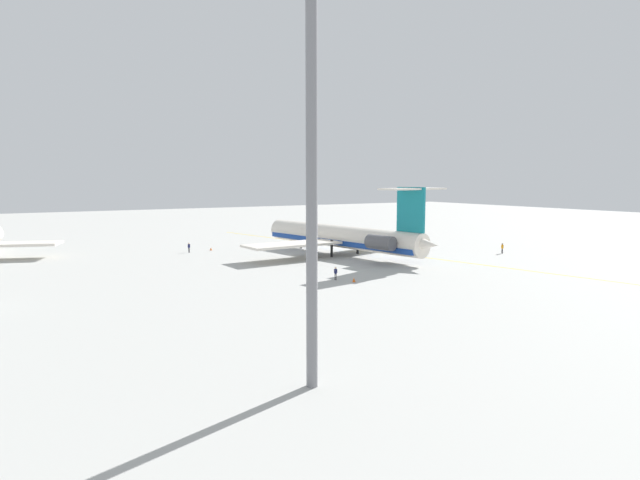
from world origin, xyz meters
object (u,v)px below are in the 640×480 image
(ground_crew_near_nose, at_px, (189,246))
(safety_cone_nose, at_px, (211,249))
(ground_crew_portside, at_px, (502,247))
(safety_cone_wingtip, at_px, (354,280))
(main_jetliner, at_px, (345,237))
(ground_crew_near_tail, at_px, (336,272))
(safety_cone_tail, at_px, (336,237))
(light_mast, at_px, (312,149))

(ground_crew_near_nose, distance_m, safety_cone_nose, 4.44)
(ground_crew_near_nose, bearing_deg, ground_crew_portside, -124.82)
(ground_crew_portside, bearing_deg, safety_cone_nose, -39.38)
(ground_crew_portside, relative_size, safety_cone_wingtip, 3.27)
(ground_crew_near_nose, bearing_deg, safety_cone_nose, -81.15)
(main_jetliner, distance_m, ground_crew_near_tail, 22.42)
(ground_crew_portside, height_order, safety_cone_wingtip, ground_crew_portside)
(safety_cone_nose, relative_size, safety_cone_tail, 1.00)
(ground_crew_near_nose, bearing_deg, light_mast, 166.90)
(safety_cone_tail, bearing_deg, ground_crew_near_nose, 99.22)
(ground_crew_near_tail, distance_m, ground_crew_portside, 38.26)
(main_jetliner, xyz_separation_m, ground_crew_near_nose, (16.66, 21.66, -2.08))
(ground_crew_portside, height_order, safety_cone_tail, ground_crew_portside)
(safety_cone_nose, xyz_separation_m, safety_cone_tail, (4.65, -29.83, 0.00))
(ground_crew_portside, height_order, safety_cone_nose, ground_crew_portside)
(ground_crew_near_nose, height_order, safety_cone_tail, ground_crew_near_nose)
(ground_crew_near_nose, distance_m, ground_crew_near_tail, 35.67)
(ground_crew_portside, xyz_separation_m, safety_cone_nose, (29.69, 41.98, -0.86))
(light_mast, bearing_deg, ground_crew_portside, -59.14)
(ground_crew_near_nose, xyz_separation_m, safety_cone_tail, (5.54, -34.11, -0.82))
(ground_crew_near_tail, xyz_separation_m, ground_crew_portside, (5.86, -37.81, 0.06))
(ground_crew_near_tail, height_order, safety_cone_wingtip, ground_crew_near_tail)
(safety_cone_wingtip, relative_size, light_mast, 0.02)
(safety_cone_nose, bearing_deg, ground_crew_portside, -125.27)
(ground_crew_portside, distance_m, light_mast, 68.44)
(ground_crew_portside, relative_size, light_mast, 0.07)
(ground_crew_near_nose, bearing_deg, ground_crew_near_tail, -169.22)
(ground_crew_near_tail, bearing_deg, main_jetliner, -175.57)
(main_jetliner, bearing_deg, light_mast, 134.67)
(main_jetliner, distance_m, ground_crew_near_nose, 27.40)
(ground_crew_near_nose, relative_size, ground_crew_portside, 0.96)
(ground_crew_near_tail, bearing_deg, safety_cone_nose, -132.60)
(safety_cone_nose, bearing_deg, ground_crew_near_nose, 101.76)
(safety_cone_tail, height_order, light_mast, light_mast)
(main_jetliner, height_order, ground_crew_near_tail, main_jetliner)
(main_jetliner, distance_m, safety_cone_nose, 24.87)
(main_jetliner, height_order, safety_cone_tail, main_jetliner)
(safety_cone_tail, bearing_deg, ground_crew_near_tail, 147.44)
(safety_cone_nose, height_order, light_mast, light_mast)
(safety_cone_nose, distance_m, safety_cone_wingtip, 38.14)
(safety_cone_wingtip, relative_size, safety_cone_tail, 1.00)
(main_jetliner, relative_size, ground_crew_portside, 22.13)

